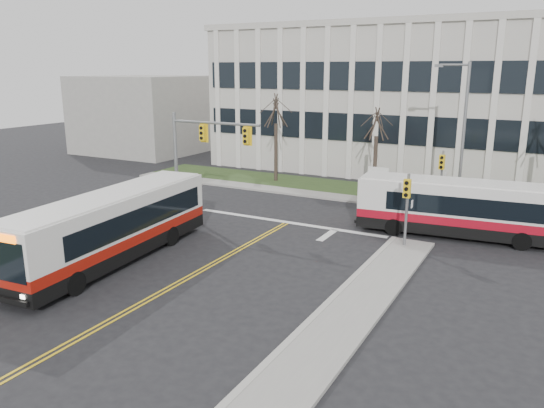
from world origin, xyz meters
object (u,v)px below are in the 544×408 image
at_px(bus_main, 112,229).
at_px(newspaper_box_red, 4,258).
at_px(streetlight, 461,128).
at_px(directory_sign, 378,179).
at_px(bus_cross, 466,210).
at_px(newspaper_box_blue, 105,233).

relative_size(bus_main, newspaper_box_red, 12.48).
bearing_deg(bus_main, streetlight, 50.26).
bearing_deg(bus_main, directory_sign, 65.48).
xyz_separation_m(bus_main, bus_cross, (13.88, 11.57, -0.09)).
relative_size(directory_sign, newspaper_box_red, 2.11).
bearing_deg(newspaper_box_red, bus_cross, 55.82).
xyz_separation_m(streetlight, bus_cross, (1.52, -6.01, -3.71)).
distance_m(streetlight, directory_sign, 6.96).
xyz_separation_m(streetlight, newspaper_box_blue, (-14.83, -15.68, -4.72)).
bearing_deg(newspaper_box_blue, directory_sign, 51.35).
bearing_deg(directory_sign, streetlight, -13.23).
bearing_deg(streetlight, bus_main, -125.12).
height_order(directory_sign, bus_main, bus_main).
distance_m(streetlight, newspaper_box_red, 26.58).
height_order(directory_sign, newspaper_box_blue, directory_sign).
distance_m(directory_sign, newspaper_box_red, 24.34).
xyz_separation_m(bus_cross, newspaper_box_blue, (-16.35, -9.67, -1.01)).
relative_size(bus_cross, newspaper_box_blue, 11.74).
height_order(bus_main, newspaper_box_red, bus_main).
bearing_deg(bus_cross, directory_sign, -141.71).
height_order(streetlight, directory_sign, streetlight).
distance_m(directory_sign, bus_cross, 10.16).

